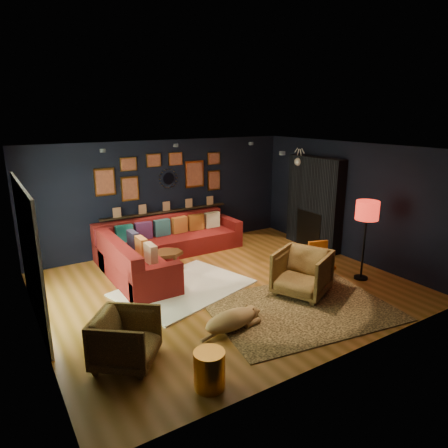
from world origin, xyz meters
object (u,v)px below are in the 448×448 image
dog (231,317)px  pouf (167,258)px  gold_stool (209,370)px  floor_lamp (367,214)px  armchair_right (302,271)px  coffee_table (166,255)px  orange_chair (320,260)px  armchair_left (126,337)px  sectional (158,250)px

dog → pouf: bearing=78.7°
gold_stool → dog: (0.94, 0.98, -0.02)m
gold_stool → floor_lamp: 4.51m
floor_lamp → armchair_right: bearing=176.0°
gold_stool → floor_lamp: bearing=16.5°
coffee_table → orange_chair: 3.14m
pouf → gold_stool: (-1.16, -3.85, 0.04)m
armchair_right → orange_chair: bearing=78.7°
armchair_left → dog: (1.63, -0.01, -0.18)m
coffee_table → gold_stool: size_ratio=1.75×
pouf → armchair_right: (1.54, -2.50, 0.26)m
gold_stool → floor_lamp: size_ratio=0.30×
dog → armchair_right: bearing=4.9°
sectional → gold_stool: bearing=-104.6°
pouf → armchair_left: 3.41m
armchair_left → armchair_right: (3.39, 0.36, 0.06)m
armchair_right → gold_stool: armchair_right is taller
armchair_right → armchair_left: bearing=-109.6°
pouf → floor_lamp: (3.04, -2.61, 1.14)m
coffee_table → orange_chair: bearing=-45.9°
armchair_left → orange_chair: orange_chair is taller
dog → sectional: bearing=80.5°
gold_stool → pouf: bearing=73.2°
armchair_right → gold_stool: 3.02m
sectional → dog: (-0.15, -3.18, -0.11)m
coffee_table → pouf: 0.17m
sectional → armchair_left: 3.63m
pouf → orange_chair: (2.12, -2.36, 0.30)m
orange_chair → floor_lamp: bearing=0.9°
pouf → dog: 2.88m
armchair_right → gold_stool: bearing=-89.2°
armchair_left → dog: armchair_left is taller
pouf → orange_chair: size_ratio=0.60×
armchair_right → gold_stool: (-2.70, -1.35, -0.22)m
sectional → pouf: size_ratio=6.69×
pouf → gold_stool: gold_stool is taller
coffee_table → floor_lamp: 4.11m
coffee_table → gold_stool: bearing=-106.4°
gold_stool → dog: gold_stool is taller
coffee_table → orange_chair: size_ratio=0.99×
coffee_table → armchair_right: size_ratio=0.91×
floor_lamp → pouf: bearing=139.4°
pouf → armchair_right: size_ratio=0.56×
floor_lamp → dog: floor_lamp is taller
coffee_table → gold_stool: gold_stool is taller
sectional → armchair_right: armchair_right is taller
pouf → armchair_left: (-1.85, -2.86, 0.20)m
orange_chair → dog: bearing=-151.4°
armchair_right → dog: armchair_right is taller
sectional → floor_lamp: size_ratio=2.15×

